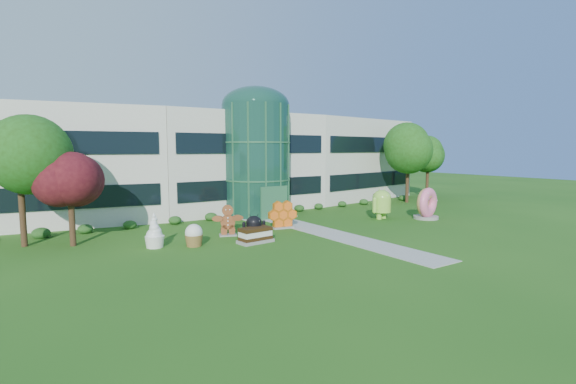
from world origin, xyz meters
TOP-DOWN VIEW (x-y plane):
  - ground at (0.00, 0.00)m, footprint 140.00×140.00m
  - building at (0.00, 18.00)m, footprint 46.00×15.00m
  - atrium at (0.00, 12.00)m, footprint 6.00×6.00m
  - walkway at (0.00, 2.00)m, footprint 2.40×20.00m
  - tree_red at (-15.50, 7.50)m, footprint 4.00×4.00m
  - trees_backdrop at (0.00, 13.00)m, footprint 52.00×8.00m
  - android_green at (7.66, 3.96)m, footprint 2.85×2.18m
  - android_black at (-5.43, 2.75)m, footprint 1.82×1.35m
  - donut at (10.80, 1.83)m, footprint 2.78×1.72m
  - gingerbread at (-6.25, 4.95)m, footprint 2.51×1.66m
  - ice_cream_sandwich at (-5.73, 2.01)m, footprint 2.33×1.33m
  - honeycomb at (-1.68, 5.08)m, footprint 2.50×1.25m
  - froyo at (-11.44, 4.29)m, footprint 1.50×1.50m
  - cupcake at (-9.33, 3.30)m, footprint 1.28×1.28m

SIDE VIEW (x-z plane):
  - ground at x=0.00m, z-range 0.00..0.00m
  - walkway at x=0.00m, z-range 0.00..0.04m
  - ice_cream_sandwich at x=-5.73m, z-range 0.00..1.00m
  - cupcake at x=-9.33m, z-range 0.00..1.38m
  - honeycomb at x=-1.68m, z-range 0.00..1.88m
  - android_black at x=-5.43m, z-range 0.00..1.90m
  - froyo at x=-11.44m, z-range 0.00..2.13m
  - gingerbread at x=-6.25m, z-range 0.00..2.16m
  - donut at x=10.80m, z-range 0.00..2.70m
  - android_green at x=7.66m, z-range 0.00..2.91m
  - tree_red at x=-15.50m, z-range 0.00..6.00m
  - trees_backdrop at x=0.00m, z-range 0.00..8.40m
  - building at x=0.00m, z-range 0.00..9.30m
  - atrium at x=0.00m, z-range 0.00..9.80m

